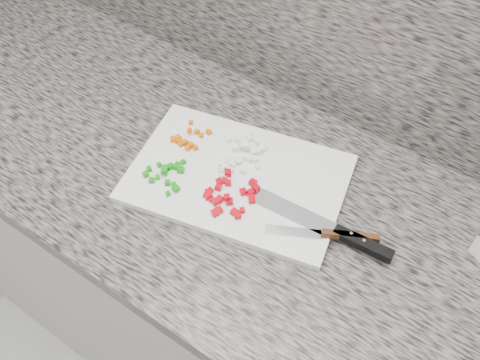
# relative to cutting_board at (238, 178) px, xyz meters

# --- Properties ---
(cabinet) EXTENTS (3.92, 0.62, 0.86)m
(cabinet) POSITION_rel_cutting_board_xyz_m (0.08, -0.01, -0.48)
(cabinet) COLOR silver
(cabinet) RESTS_ON ground
(countertop) EXTENTS (3.96, 0.64, 0.04)m
(countertop) POSITION_rel_cutting_board_xyz_m (0.08, -0.01, -0.03)
(countertop) COLOR #635E57
(countertop) RESTS_ON cabinet
(cutting_board) EXTENTS (0.49, 0.38, 0.01)m
(cutting_board) POSITION_rel_cutting_board_xyz_m (0.00, 0.00, 0.00)
(cutting_board) COLOR silver
(cutting_board) RESTS_ON countertop
(carrot_pile) EXTENTS (0.07, 0.08, 0.02)m
(carrot_pile) POSITION_rel_cutting_board_xyz_m (-0.14, 0.02, 0.01)
(carrot_pile) COLOR #CE5604
(carrot_pile) RESTS_ON cutting_board
(onion_pile) EXTENTS (0.11, 0.11, 0.02)m
(onion_pile) POSITION_rel_cutting_board_xyz_m (-0.02, 0.06, 0.01)
(onion_pile) COLOR silver
(onion_pile) RESTS_ON cutting_board
(green_pepper_pile) EXTENTS (0.09, 0.09, 0.02)m
(green_pepper_pile) POSITION_rel_cutting_board_xyz_m (-0.12, -0.08, 0.01)
(green_pepper_pile) COLOR #10840C
(green_pepper_pile) RESTS_ON cutting_board
(red_pepper_pile) EXTENTS (0.10, 0.12, 0.02)m
(red_pepper_pile) POSITION_rel_cutting_board_xyz_m (0.02, -0.05, 0.01)
(red_pepper_pile) COLOR #B70210
(red_pepper_pile) RESTS_ON cutting_board
(garlic_pile) EXTENTS (0.04, 0.05, 0.01)m
(garlic_pile) POSITION_rel_cutting_board_xyz_m (-0.03, -0.00, 0.01)
(garlic_pile) COLOR beige
(garlic_pile) RESTS_ON cutting_board
(chef_knife) EXTENTS (0.29, 0.05, 0.02)m
(chef_knife) POSITION_rel_cutting_board_xyz_m (0.24, -0.01, 0.01)
(chef_knife) COLOR silver
(chef_knife) RESTS_ON cutting_board
(paring_knife) EXTENTS (0.20, 0.11, 0.02)m
(paring_knife) POSITION_rel_cutting_board_xyz_m (0.24, -0.02, 0.01)
(paring_knife) COLOR silver
(paring_knife) RESTS_ON cutting_board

